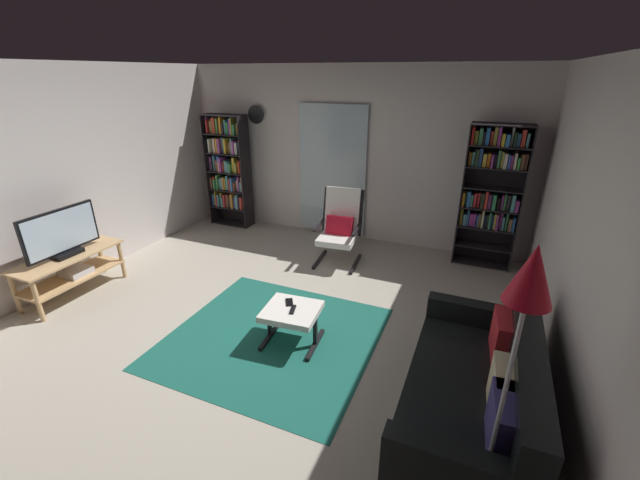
# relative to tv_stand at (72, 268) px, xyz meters

# --- Properties ---
(ground_plane) EXTENTS (7.02, 7.02, 0.00)m
(ground_plane) POSITION_rel_tv_stand_xyz_m (2.37, 0.19, -0.34)
(ground_plane) COLOR #B3AA99
(wall_back) EXTENTS (5.60, 0.06, 2.60)m
(wall_back) POSITION_rel_tv_stand_xyz_m (2.37, 3.09, 0.96)
(wall_back) COLOR silver
(wall_back) RESTS_ON ground
(wall_left) EXTENTS (0.06, 6.00, 2.60)m
(wall_left) POSITION_rel_tv_stand_xyz_m (-0.33, 0.19, 0.96)
(wall_left) COLOR silver
(wall_left) RESTS_ON ground
(wall_right) EXTENTS (0.06, 6.00, 2.60)m
(wall_right) POSITION_rel_tv_stand_xyz_m (5.07, 0.19, 0.96)
(wall_right) COLOR silver
(wall_right) RESTS_ON ground
(glass_door_panel) EXTENTS (1.10, 0.01, 2.00)m
(glass_door_panel) POSITION_rel_tv_stand_xyz_m (2.11, 3.02, 0.71)
(glass_door_panel) COLOR silver
(area_rug) EXTENTS (2.01, 1.93, 0.01)m
(area_rug) POSITION_rel_tv_stand_xyz_m (2.60, 0.17, -0.34)
(area_rug) COLOR #1B5F52
(area_rug) RESTS_ON ground
(tv_stand) EXTENTS (0.47, 1.19, 0.52)m
(tv_stand) POSITION_rel_tv_stand_xyz_m (0.00, 0.00, 0.00)
(tv_stand) COLOR tan
(tv_stand) RESTS_ON ground
(television) EXTENTS (0.20, 0.88, 0.55)m
(television) POSITION_rel_tv_stand_xyz_m (0.00, -0.01, 0.44)
(television) COLOR black
(television) RESTS_ON tv_stand
(bookshelf_near_tv) EXTENTS (0.72, 0.30, 1.86)m
(bookshelf_near_tv) POSITION_rel_tv_stand_xyz_m (0.33, 2.79, 0.66)
(bookshelf_near_tv) COLOR black
(bookshelf_near_tv) RESTS_ON ground
(bookshelf_near_sofa) EXTENTS (0.75, 0.30, 1.90)m
(bookshelf_near_sofa) POSITION_rel_tv_stand_xyz_m (4.44, 2.81, 0.74)
(bookshelf_near_sofa) COLOR black
(bookshelf_near_sofa) RESTS_ON ground
(leather_sofa) EXTENTS (0.85, 1.75, 0.85)m
(leather_sofa) POSITION_rel_tv_stand_xyz_m (4.52, -0.22, -0.03)
(leather_sofa) COLOR black
(leather_sofa) RESTS_ON ground
(lounge_armchair) EXTENTS (0.62, 0.70, 1.02)m
(lounge_armchair) POSITION_rel_tv_stand_xyz_m (2.58, 2.13, 0.20)
(lounge_armchair) COLOR black
(lounge_armchair) RESTS_ON ground
(ottoman) EXTENTS (0.56, 0.52, 0.38)m
(ottoman) POSITION_rel_tv_stand_xyz_m (2.82, 0.18, -0.02)
(ottoman) COLOR white
(ottoman) RESTS_ON ground
(tv_remote) EXTENTS (0.08, 0.15, 0.02)m
(tv_remote) POSITION_rel_tv_stand_xyz_m (2.84, 0.16, 0.05)
(tv_remote) COLOR black
(tv_remote) RESTS_ON ottoman
(cell_phone) EXTENTS (0.13, 0.16, 0.01)m
(cell_phone) POSITION_rel_tv_stand_xyz_m (2.75, 0.27, 0.05)
(cell_phone) COLOR black
(cell_phone) RESTS_ON ottoman
(floor_lamp_by_sofa) EXTENTS (0.22, 0.22, 1.80)m
(floor_lamp_by_sofa) POSITION_rel_tv_stand_xyz_m (4.60, -0.91, 1.16)
(floor_lamp_by_sofa) COLOR #A5A5AD
(floor_lamp_by_sofa) RESTS_ON ground
(wall_clock) EXTENTS (0.29, 0.03, 0.29)m
(wall_clock) POSITION_rel_tv_stand_xyz_m (0.79, 3.01, 1.51)
(wall_clock) COLOR silver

